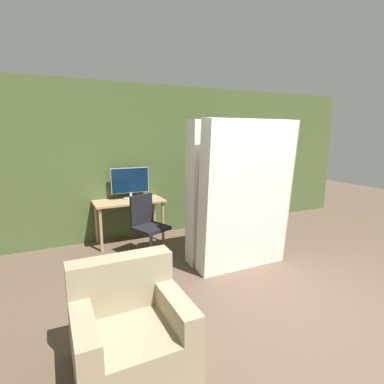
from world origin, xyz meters
TOP-DOWN VIEW (x-y plane):
  - ground_plane at (0.00, 0.00)m, footprint 16.00×16.00m
  - wall_back at (0.00, 3.41)m, footprint 8.00×0.06m
  - desk at (-1.05, 3.09)m, footprint 1.16×0.57m
  - monitor at (-0.98, 3.23)m, footprint 0.65×0.26m
  - office_chair at (-0.97, 2.30)m, footprint 0.57×0.57m
  - bookshelf at (1.14, 3.25)m, footprint 0.62×0.31m
  - mattress_near at (0.13, 1.40)m, footprint 1.33×0.41m
  - mattress_far at (0.13, 1.78)m, footprint 1.33×0.34m
  - armchair at (-1.77, 0.28)m, footprint 0.85×0.80m

SIDE VIEW (x-z plane):
  - ground_plane at x=0.00m, z-range 0.00..0.00m
  - armchair at x=-1.77m, z-range -0.11..0.74m
  - office_chair at x=-0.97m, z-range -0.08..0.87m
  - desk at x=-1.05m, z-range 0.26..1.00m
  - bookshelf at x=1.14m, z-range -0.02..1.85m
  - mattress_far at x=0.13m, z-range 0.00..2.04m
  - mattress_near at x=0.13m, z-range 0.00..2.04m
  - monitor at x=-0.98m, z-range 0.76..1.30m
  - wall_back at x=0.00m, z-range 0.00..2.70m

